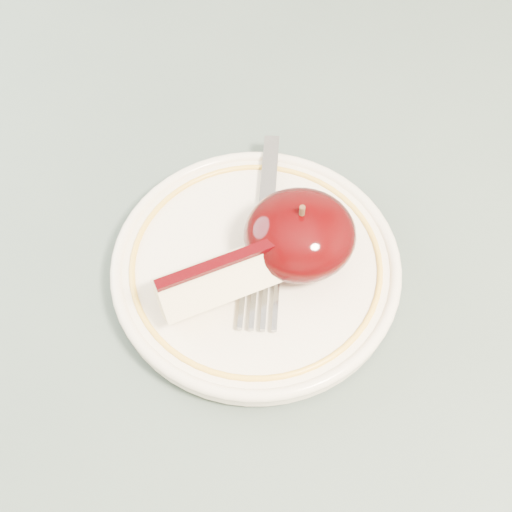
{
  "coord_description": "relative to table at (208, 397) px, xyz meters",
  "views": [
    {
      "loc": [
        0.02,
        -0.21,
        1.21
      ],
      "look_at": [
        0.04,
        0.06,
        0.78
      ],
      "focal_mm": 50.0,
      "sensor_mm": 36.0,
      "label": 1
    }
  ],
  "objects": [
    {
      "name": "table",
      "position": [
        0.0,
        0.0,
        0.0
      ],
      "size": [
        0.9,
        0.9,
        0.75
      ],
      "color": "brown",
      "rests_on": "ground"
    },
    {
      "name": "apple_wedge",
      "position": [
        0.02,
        0.04,
        0.13
      ],
      "size": [
        0.1,
        0.07,
        0.04
      ],
      "rotation": [
        0.0,
        0.0,
        0.34
      ],
      "color": "beige",
      "rests_on": "plate"
    },
    {
      "name": "plate",
      "position": [
        0.04,
        0.06,
        0.1
      ],
      "size": [
        0.21,
        0.21,
        0.02
      ],
      "color": "#F5E7CD",
      "rests_on": "table"
    },
    {
      "name": "apple_half",
      "position": [
        0.07,
        0.06,
        0.13
      ],
      "size": [
        0.08,
        0.08,
        0.06
      ],
      "color": "black",
      "rests_on": "plate"
    },
    {
      "name": "fork",
      "position": [
        0.05,
        0.08,
        0.11
      ],
      "size": [
        0.04,
        0.17,
        0.0
      ],
      "rotation": [
        0.0,
        0.0,
        1.43
      ],
      "color": "gray",
      "rests_on": "plate"
    }
  ]
}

